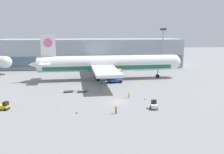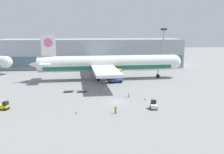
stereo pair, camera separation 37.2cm
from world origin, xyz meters
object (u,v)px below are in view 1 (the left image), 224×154
(baggage_dolly_lead, at_px, (69,91))
(baggage_dolly_second, at_px, (82,91))
(light_mast, at_px, (163,45))
(baggage_tug_mid, at_px, (4,106))
(airplane_main, at_px, (106,64))
(traffic_cone_far, at_px, (77,112))
(ground_crew_far, at_px, (116,109))
(ground_crew_near, at_px, (129,94))
(traffic_cone_near, at_px, (145,99))
(scissor_lift_loader, at_px, (115,77))
(baggage_tug_foreground, at_px, (154,105))

(baggage_dolly_lead, xyz_separation_m, baggage_dolly_second, (4.06, -0.28, 0.00))
(light_mast, xyz_separation_m, baggage_dolly_lead, (-40.78, -41.18, -11.02))
(light_mast, height_order, baggage_tug_mid, light_mast)
(airplane_main, height_order, traffic_cone_far, airplane_main)
(baggage_tug_mid, xyz_separation_m, ground_crew_far, (25.89, -5.03, 0.22))
(airplane_main, bearing_deg, ground_crew_near, -83.91)
(light_mast, height_order, traffic_cone_far, light_mast)
(ground_crew_near, height_order, traffic_cone_near, ground_crew_near)
(ground_crew_near, relative_size, ground_crew_far, 0.99)
(baggage_tug_mid, bearing_deg, baggage_dolly_lead, 66.15)
(traffic_cone_near, relative_size, traffic_cone_far, 0.94)
(ground_crew_far, bearing_deg, scissor_lift_loader, -65.10)
(airplane_main, xyz_separation_m, baggage_dolly_lead, (-12.57, -19.46, -5.45))
(ground_crew_far, bearing_deg, traffic_cone_near, -100.35)
(ground_crew_near, bearing_deg, airplane_main, 36.57)
(ground_crew_near, bearing_deg, ground_crew_far, -174.11)
(baggage_dolly_lead, relative_size, ground_crew_near, 2.06)
(baggage_dolly_lead, height_order, traffic_cone_near, traffic_cone_near)
(scissor_lift_loader, distance_m, baggage_dolly_second, 17.32)
(baggage_tug_foreground, relative_size, traffic_cone_far, 4.13)
(airplane_main, height_order, baggage_dolly_second, airplane_main)
(traffic_cone_far, bearing_deg, baggage_dolly_lead, 99.54)
(light_mast, bearing_deg, traffic_cone_far, -121.56)
(airplane_main, relative_size, scissor_lift_loader, 10.81)
(light_mast, bearing_deg, baggage_tug_mid, -133.80)
(baggage_dolly_lead, height_order, ground_crew_near, ground_crew_near)
(traffic_cone_far, bearing_deg, scissor_lift_loader, 70.06)
(traffic_cone_near, distance_m, traffic_cone_far, 20.19)
(baggage_tug_foreground, distance_m, traffic_cone_far, 18.30)
(traffic_cone_near, bearing_deg, traffic_cone_far, -151.66)
(baggage_tug_foreground, distance_m, ground_crew_near, 11.27)
(baggage_tug_foreground, bearing_deg, airplane_main, 21.58)
(scissor_lift_loader, relative_size, baggage_tug_foreground, 2.05)
(baggage_tug_mid, xyz_separation_m, baggage_dolly_second, (17.82, 15.43, -0.49))
(scissor_lift_loader, height_order, baggage_dolly_lead, scissor_lift_loader)
(baggage_tug_foreground, bearing_deg, scissor_lift_loader, 19.69)
(scissor_lift_loader, xyz_separation_m, baggage_tug_mid, (-28.96, -28.62, -0.95))
(baggage_dolly_lead, distance_m, ground_crew_far, 24.03)
(traffic_cone_near, bearing_deg, airplane_main, 106.04)
(baggage_tug_mid, height_order, baggage_dolly_lead, baggage_tug_mid)
(baggage_dolly_second, xyz_separation_m, ground_crew_near, (13.11, -7.35, 0.70))
(airplane_main, distance_m, ground_crew_near, 27.88)
(airplane_main, height_order, ground_crew_near, airplane_main)
(light_mast, xyz_separation_m, baggage_dolly_second, (-36.72, -41.46, -11.02))
(ground_crew_near, bearing_deg, baggage_tug_mid, 131.57)
(baggage_tug_foreground, bearing_deg, ground_crew_near, 30.90)
(baggage_tug_mid, distance_m, ground_crew_near, 31.97)
(scissor_lift_loader, height_order, ground_crew_near, scissor_lift_loader)
(baggage_tug_foreground, xyz_separation_m, ground_crew_near, (-4.36, 10.39, 0.21))
(baggage_dolly_lead, bearing_deg, scissor_lift_loader, 32.38)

